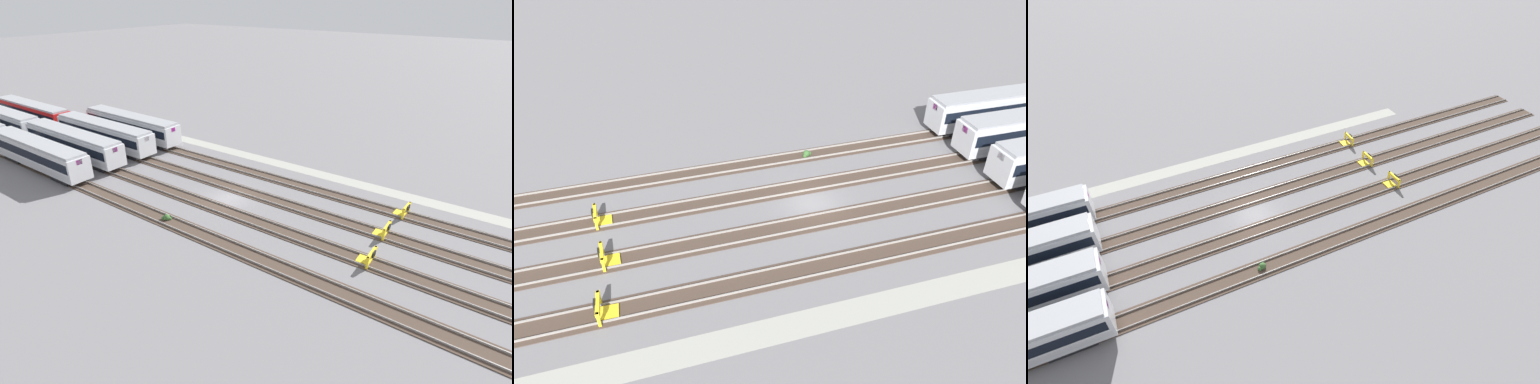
# 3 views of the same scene
# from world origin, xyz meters

# --- Properties ---
(ground_plane) EXTENTS (400.00, 400.00, 0.00)m
(ground_plane) POSITION_xyz_m (0.00, 0.00, 0.00)
(ground_plane) COLOR slate
(service_walkway) EXTENTS (54.00, 2.00, 0.01)m
(service_walkway) POSITION_xyz_m (0.00, -11.37, 0.00)
(service_walkway) COLOR #9E9E93
(service_walkway) RESTS_ON ground
(rail_track_nearest) EXTENTS (90.00, 2.23, 0.21)m
(rail_track_nearest) POSITION_xyz_m (0.00, -7.10, 0.04)
(rail_track_nearest) COLOR #47382D
(rail_track_nearest) RESTS_ON ground
(rail_track_near_inner) EXTENTS (90.00, 2.24, 0.21)m
(rail_track_near_inner) POSITION_xyz_m (0.00, -2.37, 0.04)
(rail_track_near_inner) COLOR #47382D
(rail_track_near_inner) RESTS_ON ground
(rail_track_middle) EXTENTS (90.00, 2.24, 0.21)m
(rail_track_middle) POSITION_xyz_m (0.00, 2.37, 0.04)
(rail_track_middle) COLOR #47382D
(rail_track_middle) RESTS_ON ground
(rail_track_far_inner) EXTENTS (90.00, 2.23, 0.21)m
(rail_track_far_inner) POSITION_xyz_m (0.00, 7.10, 0.04)
(rail_track_far_inner) COLOR #47382D
(rail_track_far_inner) RESTS_ON ground
(subway_car_front_row_left_inner) EXTENTS (18.02, 3.00, 3.70)m
(subway_car_front_row_left_inner) POSITION_xyz_m (24.24, -7.12, 2.04)
(subway_car_front_row_left_inner) COLOR silver
(subway_car_front_row_left_inner) RESTS_ON ground
(subway_car_front_row_centre) EXTENTS (18.01, 2.90, 3.70)m
(subway_car_front_row_centre) POSITION_xyz_m (43.24, -2.41, 2.04)
(subway_car_front_row_centre) COLOR #B71414
(subway_car_front_row_centre) RESTS_ON ground
(subway_car_front_row_right_inner) EXTENTS (18.00, 2.85, 3.70)m
(subway_car_front_row_right_inner) POSITION_xyz_m (24.24, -2.37, 2.04)
(subway_car_front_row_right_inner) COLOR silver
(subway_car_front_row_right_inner) RESTS_ON ground
(subway_car_front_row_rightmost) EXTENTS (18.02, 2.96, 3.70)m
(subway_car_front_row_rightmost) POSITION_xyz_m (43.19, 2.39, 2.04)
(subway_car_front_row_rightmost) COLOR silver
(subway_car_front_row_rightmost) RESTS_ON ground
(subway_car_back_row_leftmost) EXTENTS (18.03, 3.01, 3.70)m
(subway_car_back_row_leftmost) POSITION_xyz_m (24.24, 2.40, 2.04)
(subway_car_back_row_leftmost) COLOR silver
(subway_car_back_row_leftmost) RESTS_ON ground
(subway_car_back_row_centre) EXTENTS (18.04, 3.07, 3.70)m
(subway_car_back_row_centre) POSITION_xyz_m (24.24, 7.11, 2.04)
(subway_car_back_row_centre) COLOR silver
(subway_car_back_row_centre) RESTS_ON ground
(bumper_stop_nearest_track) EXTENTS (1.37, 2.01, 1.22)m
(bumper_stop_nearest_track) POSITION_xyz_m (-16.28, -7.11, 0.51)
(bumper_stop_nearest_track) COLOR yellow
(bumper_stop_nearest_track) RESTS_ON ground
(bumper_stop_near_inner_track) EXTENTS (1.37, 2.01, 1.22)m
(bumper_stop_near_inner_track) POSITION_xyz_m (-15.94, -2.36, 0.51)
(bumper_stop_near_inner_track) COLOR yellow
(bumper_stop_near_inner_track) RESTS_ON ground
(bumper_stop_middle_track) EXTENTS (1.35, 2.00, 1.22)m
(bumper_stop_middle_track) POSITION_xyz_m (-16.30, 2.37, 0.51)
(bumper_stop_middle_track) COLOR yellow
(bumper_stop_middle_track) RESTS_ON ground
(weed_clump) EXTENTS (0.92, 0.70, 0.64)m
(weed_clump) POSITION_xyz_m (2.19, 7.01, 0.24)
(weed_clump) COLOR #38602D
(weed_clump) RESTS_ON ground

